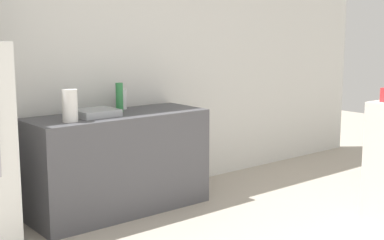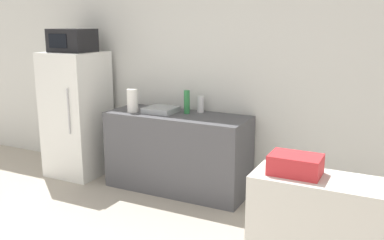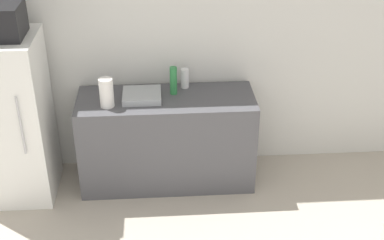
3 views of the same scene
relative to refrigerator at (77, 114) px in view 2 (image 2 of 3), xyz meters
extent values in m
cube|color=silver|center=(1.19, 0.45, 0.53)|extent=(8.00, 0.06, 2.60)
cube|color=white|center=(0.00, 0.00, 0.00)|extent=(0.66, 0.64, 1.54)
cylinder|color=#B7B7BC|center=(0.18, -0.34, 0.12)|extent=(0.02, 0.02, 0.54)
cube|color=black|center=(0.00, 0.00, 0.91)|extent=(0.49, 0.38, 0.27)
cube|color=black|center=(-0.05, -0.19, 0.91)|extent=(0.27, 0.01, 0.16)
cube|color=#4C4C51|center=(1.39, 0.08, -0.33)|extent=(1.62, 0.61, 0.89)
cube|color=#9EA3A8|center=(1.17, 0.09, 0.15)|extent=(0.34, 0.31, 0.06)
cylinder|color=#2D7F42|center=(1.46, 0.17, 0.25)|extent=(0.07, 0.07, 0.26)
cylinder|color=silver|center=(1.57, 0.30, 0.21)|extent=(0.08, 0.08, 0.19)
cube|color=red|center=(3.10, -1.61, 0.31)|extent=(0.30, 0.21, 0.12)
cylinder|color=white|center=(0.87, -0.04, 0.25)|extent=(0.12, 0.12, 0.26)
camera|label=1|loc=(-1.05, -3.94, 0.84)|focal=50.00mm
camera|label=2|loc=(3.63, -4.01, 1.13)|focal=40.00mm
camera|label=3|loc=(1.33, -4.23, 2.32)|focal=50.00mm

